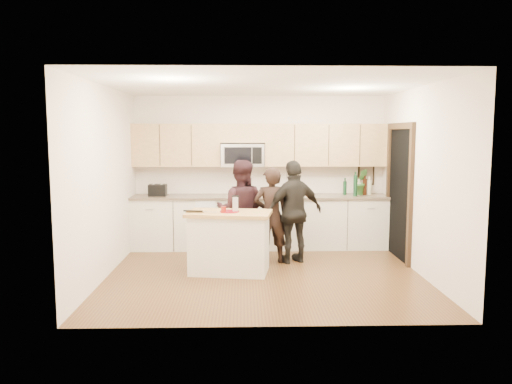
{
  "coord_description": "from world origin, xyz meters",
  "views": [
    {
      "loc": [
        -0.3,
        -7.06,
        2.03
      ],
      "look_at": [
        -0.11,
        0.35,
        1.16
      ],
      "focal_mm": 35.0,
      "sensor_mm": 36.0,
      "label": 1
    }
  ],
  "objects_px": {
    "woman_left": "(271,215)",
    "toaster": "(158,190)",
    "island": "(229,242)",
    "woman_center": "(241,211)",
    "woman_right": "(294,212)"
  },
  "relations": [
    {
      "from": "woman_left",
      "to": "woman_center",
      "type": "xyz_separation_m",
      "value": [
        -0.48,
        0.13,
        0.05
      ]
    },
    {
      "from": "woman_left",
      "to": "toaster",
      "type": "bearing_deg",
      "value": -32.17
    },
    {
      "from": "toaster",
      "to": "woman_right",
      "type": "distance_m",
      "value": 2.53
    },
    {
      "from": "woman_left",
      "to": "woman_right",
      "type": "relative_size",
      "value": 0.94
    },
    {
      "from": "island",
      "to": "woman_right",
      "type": "relative_size",
      "value": 0.8
    },
    {
      "from": "woman_center",
      "to": "toaster",
      "type": "bearing_deg",
      "value": -26.25
    },
    {
      "from": "toaster",
      "to": "woman_right",
      "type": "xyz_separation_m",
      "value": [
        2.3,
        -1.02,
        -0.23
      ]
    },
    {
      "from": "island",
      "to": "toaster",
      "type": "bearing_deg",
      "value": 138.33
    },
    {
      "from": "woman_center",
      "to": "woman_right",
      "type": "distance_m",
      "value": 0.85
    },
    {
      "from": "island",
      "to": "woman_center",
      "type": "xyz_separation_m",
      "value": [
        0.16,
        0.68,
        0.35
      ]
    },
    {
      "from": "toaster",
      "to": "woman_left",
      "type": "bearing_deg",
      "value": -27.77
    },
    {
      "from": "woman_left",
      "to": "woman_center",
      "type": "relative_size",
      "value": 0.94
    },
    {
      "from": "toaster",
      "to": "woman_right",
      "type": "bearing_deg",
      "value": -23.9
    },
    {
      "from": "woman_left",
      "to": "woman_center",
      "type": "distance_m",
      "value": 0.5
    },
    {
      "from": "woman_left",
      "to": "woman_right",
      "type": "distance_m",
      "value": 0.37
    }
  ]
}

